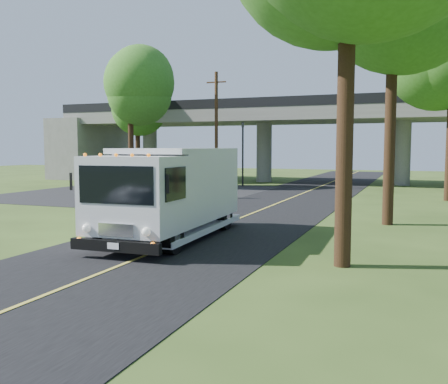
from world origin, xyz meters
The scene contains 12 objects.
ground centered at (0.00, 0.00, 0.00)m, with size 120.00×120.00×0.00m, color #2F4418.
road centered at (0.00, 10.00, 0.01)m, with size 7.00×90.00×0.02m, color black.
parking_lot centered at (-11.00, 18.00, 0.01)m, with size 16.00×18.00×0.01m, color black.
lane_line centered at (0.00, 10.00, 0.03)m, with size 0.12×90.00×0.01m, color gold.
overpass centered at (0.00, 32.00, 4.56)m, with size 54.00×10.00×7.30m.
traffic_signal centered at (-6.00, 26.00, 3.20)m, with size 0.18×0.22×5.20m.
utility_pole centered at (-7.50, 24.00, 4.59)m, with size 1.60×0.26×9.00m.
tree_left_lot centered at (-13.79, 21.84, 7.90)m, with size 5.60×5.50×10.50m.
tree_left_far centered at (-16.79, 27.84, 7.45)m, with size 5.26×5.16×9.89m.
step_van centered at (-0.60, 2.91, 1.70)m, with size 3.01×7.54×3.13m.
red_sedan centered at (-9.24, 14.42, 0.63)m, with size 1.75×4.31×1.25m, color #AB0A25.
pedestrian centered at (-3.80, 16.46, 0.85)m, with size 0.62×0.41×1.70m, color gray.
Camera 1 is at (7.31, -12.32, 3.15)m, focal length 40.00 mm.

